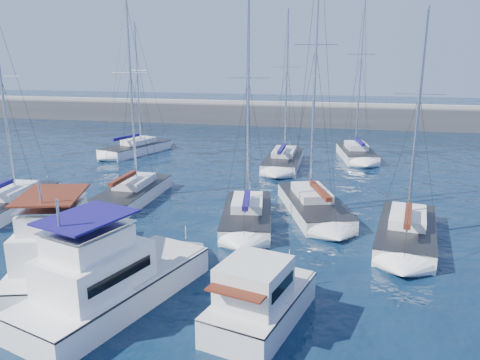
% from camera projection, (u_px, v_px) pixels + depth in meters
% --- Properties ---
extents(ground, '(220.00, 220.00, 0.00)m').
position_uv_depth(ground, '(164.00, 266.00, 23.45)').
color(ground, black).
rests_on(ground, ground).
extents(breakwater, '(160.00, 6.00, 4.45)m').
position_uv_depth(breakwater, '(288.00, 117.00, 72.24)').
color(breakwater, '#424244').
rests_on(breakwater, ground).
extents(motor_yacht_port_inner, '(6.03, 9.91, 4.69)m').
position_uv_depth(motor_yacht_port_inner, '(64.00, 252.00, 22.36)').
color(motor_yacht_port_inner, white).
rests_on(motor_yacht_port_inner, ground).
extents(motor_yacht_stbd_inner, '(5.88, 9.57, 4.69)m').
position_uv_depth(motor_yacht_stbd_inner, '(109.00, 282.00, 19.37)').
color(motor_yacht_stbd_inner, white).
rests_on(motor_yacht_stbd_inner, ground).
extents(motor_yacht_stbd_outer, '(4.00, 6.01, 3.20)m').
position_uv_depth(motor_yacht_stbd_outer, '(259.00, 302.00, 18.18)').
color(motor_yacht_stbd_outer, silver).
rests_on(motor_yacht_stbd_outer, ground).
extents(sailboat_mid_a, '(3.89, 8.86, 14.27)m').
position_uv_depth(sailboat_mid_a, '(9.00, 203.00, 31.88)').
color(sailboat_mid_a, white).
rests_on(sailboat_mid_a, ground).
extents(sailboat_mid_b, '(3.11, 8.29, 14.50)m').
position_uv_depth(sailboat_mid_b, '(133.00, 193.00, 34.26)').
color(sailboat_mid_b, silver).
rests_on(sailboat_mid_b, ground).
extents(sailboat_mid_c, '(4.14, 8.03, 14.33)m').
position_uv_depth(sailboat_mid_c, '(247.00, 216.00, 29.31)').
color(sailboat_mid_c, white).
rests_on(sailboat_mid_c, ground).
extents(sailboat_mid_d, '(5.85, 9.43, 17.59)m').
position_uv_depth(sailboat_mid_d, '(313.00, 205.00, 31.41)').
color(sailboat_mid_d, silver).
rests_on(sailboat_mid_d, ground).
extents(sailboat_mid_e, '(4.24, 8.85, 13.09)m').
position_uv_depth(sailboat_mid_e, '(406.00, 232.00, 26.67)').
color(sailboat_mid_e, white).
rests_on(sailboat_mid_e, ground).
extents(sailboat_back_a, '(5.59, 8.89, 14.00)m').
position_uv_depth(sailboat_back_a, '(136.00, 148.00, 50.78)').
color(sailboat_back_a, white).
rests_on(sailboat_back_a, ground).
extents(sailboat_back_b, '(3.24, 9.13, 14.79)m').
position_uv_depth(sailboat_back_b, '(283.00, 160.00, 44.92)').
color(sailboat_back_b, silver).
rests_on(sailboat_back_b, ground).
extents(sailboat_back_c, '(4.32, 8.07, 16.73)m').
position_uv_depth(sailboat_back_c, '(357.00, 153.00, 48.13)').
color(sailboat_back_c, white).
rests_on(sailboat_back_c, ground).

